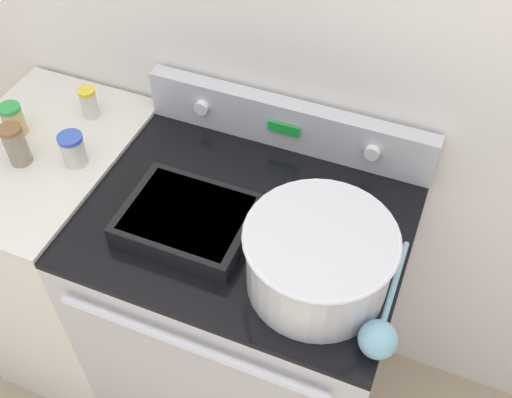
# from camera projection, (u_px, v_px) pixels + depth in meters

# --- Properties ---
(kitchen_wall) EXTENTS (8.00, 0.05, 2.50)m
(kitchen_wall) POSITION_uv_depth(u_px,v_px,m) (299.00, 42.00, 1.50)
(kitchen_wall) COLOR silver
(kitchen_wall) RESTS_ON ground_plane
(stove_range) EXTENTS (0.81, 0.67, 0.96)m
(stove_range) POSITION_uv_depth(u_px,v_px,m) (248.00, 318.00, 1.85)
(stove_range) COLOR #BCBCC1
(stove_range) RESTS_ON ground_plane
(control_panel) EXTENTS (0.81, 0.07, 0.14)m
(control_panel) POSITION_uv_depth(u_px,v_px,m) (288.00, 124.00, 1.63)
(control_panel) COLOR #BCBCC1
(control_panel) RESTS_ON stove_range
(side_counter) EXTENTS (0.46, 0.64, 0.97)m
(side_counter) POSITION_uv_depth(u_px,v_px,m) (74.00, 255.00, 2.01)
(side_counter) COLOR silver
(side_counter) RESTS_ON ground_plane
(mixing_bowl) EXTENTS (0.34, 0.34, 0.17)m
(mixing_bowl) POSITION_uv_depth(u_px,v_px,m) (319.00, 257.00, 1.30)
(mixing_bowl) COLOR silver
(mixing_bowl) RESTS_ON stove_range
(casserole_dish) EXTENTS (0.31, 0.25, 0.06)m
(casserole_dish) POSITION_uv_depth(u_px,v_px,m) (188.00, 219.00, 1.45)
(casserole_dish) COLOR black
(casserole_dish) RESTS_ON stove_range
(ladle) EXTENTS (0.08, 0.34, 0.08)m
(ladle) POSITION_uv_depth(u_px,v_px,m) (379.00, 335.00, 1.23)
(ladle) COLOR #7AB2C6
(ladle) RESTS_ON stove_range
(spice_jar_blue_cap) EXTENTS (0.07, 0.07, 0.09)m
(spice_jar_blue_cap) POSITION_uv_depth(u_px,v_px,m) (73.00, 149.00, 1.58)
(spice_jar_blue_cap) COLOR beige
(spice_jar_blue_cap) RESTS_ON side_counter
(spice_jar_yellow_cap) EXTENTS (0.05, 0.05, 0.09)m
(spice_jar_yellow_cap) POSITION_uv_depth(u_px,v_px,m) (89.00, 103.00, 1.71)
(spice_jar_yellow_cap) COLOR beige
(spice_jar_yellow_cap) RESTS_ON side_counter
(spice_jar_brown_cap) EXTENTS (0.06, 0.06, 0.12)m
(spice_jar_brown_cap) POSITION_uv_depth(u_px,v_px,m) (16.00, 145.00, 1.57)
(spice_jar_brown_cap) COLOR gray
(spice_jar_brown_cap) RESTS_ON side_counter
(spice_jar_green_cap) EXTENTS (0.06, 0.06, 0.09)m
(spice_jar_green_cap) POSITION_uv_depth(u_px,v_px,m) (13.00, 119.00, 1.66)
(spice_jar_green_cap) COLOR tan
(spice_jar_green_cap) RESTS_ON side_counter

